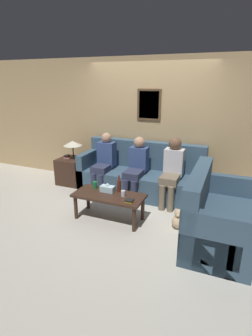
# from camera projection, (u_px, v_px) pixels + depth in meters

# --- Properties ---
(ground_plane) EXTENTS (16.00, 16.00, 0.00)m
(ground_plane) POSITION_uv_depth(u_px,v_px,m) (131.00, 203.00, 4.84)
(ground_plane) COLOR beige
(wall_back) EXTENTS (9.00, 0.08, 2.60)m
(wall_back) POSITION_uv_depth(u_px,v_px,m) (149.00, 125.00, 5.25)
(wall_back) COLOR tan
(wall_back) RESTS_ON ground_plane
(couch_main) EXTENTS (2.39, 0.83, 1.01)m
(couch_main) POSITION_uv_depth(u_px,v_px,m) (141.00, 176.00, 5.18)
(couch_main) COLOR #385166
(couch_main) RESTS_ON ground_plane
(couch_side) EXTENTS (0.83, 1.49, 1.01)m
(couch_side) POSITION_uv_depth(u_px,v_px,m) (215.00, 218.00, 3.60)
(couch_side) COLOR #385166
(couch_side) RESTS_ON ground_plane
(coffee_table) EXTENTS (1.13, 0.51, 0.43)m
(coffee_table) POSITION_uv_depth(u_px,v_px,m) (109.00, 198.00, 4.17)
(coffee_table) COLOR #382319
(coffee_table) RESTS_ON ground_plane
(side_table_with_lamp) EXTENTS (0.53, 0.53, 0.95)m
(side_table_with_lamp) POSITION_uv_depth(u_px,v_px,m) (72.00, 168.00, 5.69)
(side_table_with_lamp) COLOR #382319
(side_table_with_lamp) RESTS_ON ground_plane
(wine_bottle) EXTENTS (0.07, 0.07, 0.28)m
(wine_bottle) POSITION_uv_depth(u_px,v_px,m) (119.00, 185.00, 4.23)
(wine_bottle) COLOR #562319
(wine_bottle) RESTS_ON coffee_table
(drinking_glass) EXTENTS (0.07, 0.07, 0.09)m
(drinking_glass) POSITION_uv_depth(u_px,v_px,m) (123.00, 193.00, 4.07)
(drinking_glass) COLOR silver
(drinking_glass) RESTS_ON coffee_table
(book_stack) EXTENTS (0.12, 0.11, 0.04)m
(book_stack) POSITION_uv_depth(u_px,v_px,m) (129.00, 201.00, 3.89)
(book_stack) COLOR gold
(book_stack) RESTS_ON coffee_table
(soda_can) EXTENTS (0.07, 0.07, 0.12)m
(soda_can) POSITION_uv_depth(u_px,v_px,m) (95.00, 185.00, 4.36)
(soda_can) COLOR #197A38
(soda_can) RESTS_ON coffee_table
(tissue_box) EXTENTS (0.23, 0.12, 0.15)m
(tissue_box) POSITION_uv_depth(u_px,v_px,m) (108.00, 189.00, 4.24)
(tissue_box) COLOR silver
(tissue_box) RESTS_ON coffee_table
(person_left) EXTENTS (0.34, 0.59, 1.18)m
(person_left) POSITION_uv_depth(u_px,v_px,m) (104.00, 160.00, 5.19)
(person_left) COLOR #2D334C
(person_left) RESTS_ON ground_plane
(person_middle) EXTENTS (0.34, 0.64, 1.16)m
(person_middle) POSITION_uv_depth(u_px,v_px,m) (136.00, 166.00, 4.90)
(person_middle) COLOR #2D334C
(person_middle) RESTS_ON ground_plane
(person_right) EXTENTS (0.34, 0.63, 1.20)m
(person_right) POSITION_uv_depth(u_px,v_px,m) (172.00, 169.00, 4.65)
(person_right) COLOR #756651
(person_right) RESTS_ON ground_plane
(teddy_bear) EXTENTS (0.20, 0.20, 0.32)m
(teddy_bear) POSITION_uv_depth(u_px,v_px,m) (178.00, 220.00, 3.98)
(teddy_bear) COLOR tan
(teddy_bear) RESTS_ON ground_plane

